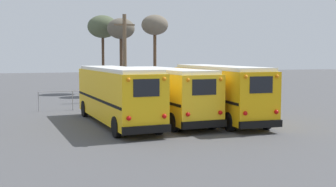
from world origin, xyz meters
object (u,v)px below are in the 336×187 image
Objects in this scene: school_bus_0 at (117,94)px; bare_tree_2 at (121,30)px; school_bus_1 at (165,92)px; bare_tree_1 at (155,26)px; utility_pole at (125,57)px; school_bus_2 at (219,91)px; bare_tree_0 at (103,27)px.

school_bus_0 is 1.37× the size of bare_tree_2.
bare_tree_1 reaches higher than school_bus_1.
bare_tree_2 is (0.95, 5.36, 2.63)m from utility_pole.
school_bus_2 is (6.36, -0.33, 0.02)m from school_bus_0.
bare_tree_2 is (1.16, -3.45, -0.44)m from bare_tree_0.
bare_tree_1 is (8.56, 19.44, 5.29)m from school_bus_0.
school_bus_1 is 1.00× the size of school_bus_2.
utility_pole reaches higher than school_bus_2.
bare_tree_0 is at bearing 108.65° from bare_tree_2.
school_bus_1 is at bearing -90.20° from bare_tree_0.
bare_tree_1 is at bearing 66.24° from school_bus_0.
school_bus_2 is at bearing -96.35° from bare_tree_1.
bare_tree_2 is at bearing 85.82° from school_bus_1.
utility_pole reaches higher than school_bus_0.
bare_tree_2 is (1.24, 16.92, 4.78)m from school_bus_1.
bare_tree_0 reaches higher than bare_tree_2.
bare_tree_2 reaches higher than school_bus_0.
bare_tree_2 is (-1.94, 17.83, 4.71)m from school_bus_2.
school_bus_2 is 22.11m from bare_tree_0.
school_bus_2 is 12.96m from utility_pole.
school_bus_2 reaches higher than school_bus_1.
school_bus_0 is 21.82m from bare_tree_0.
bare_tree_1 reaches higher than bare_tree_2.
bare_tree_0 is at bearing 91.42° from utility_pole.
bare_tree_0 is 0.99× the size of bare_tree_1.
school_bus_2 is 1.30× the size of bare_tree_0.
bare_tree_0 is 3.67m from bare_tree_2.
school_bus_0 is 21.89m from bare_tree_1.
school_bus_2 is (3.18, -0.91, 0.07)m from school_bus_1.
bare_tree_0 is at bearing 89.80° from school_bus_1.
school_bus_0 is 1.27× the size of bare_tree_1.
school_bus_1 is 1.29× the size of bare_tree_1.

